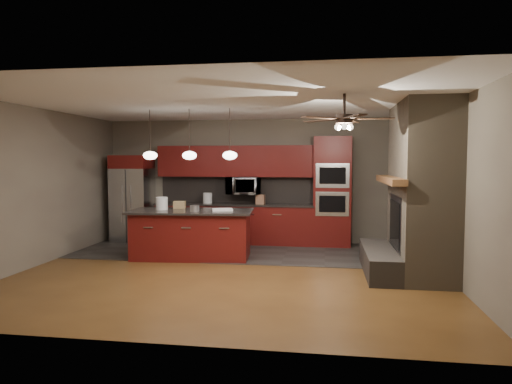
% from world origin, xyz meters
% --- Properties ---
extents(ground, '(7.00, 7.00, 0.00)m').
position_xyz_m(ground, '(0.00, 0.00, 0.00)').
color(ground, brown).
rests_on(ground, ground).
extents(ceiling, '(7.00, 6.00, 0.02)m').
position_xyz_m(ceiling, '(0.00, 0.00, 2.80)').
color(ceiling, white).
rests_on(ceiling, back_wall).
extents(back_wall, '(7.00, 0.02, 2.80)m').
position_xyz_m(back_wall, '(0.00, 3.00, 1.40)').
color(back_wall, '#726A5B').
rests_on(back_wall, ground).
extents(right_wall, '(0.02, 6.00, 2.80)m').
position_xyz_m(right_wall, '(3.50, 0.00, 1.40)').
color(right_wall, '#726A5B').
rests_on(right_wall, ground).
extents(left_wall, '(0.02, 6.00, 2.80)m').
position_xyz_m(left_wall, '(-3.50, 0.00, 1.40)').
color(left_wall, '#726A5B').
rests_on(left_wall, ground).
extents(slate_tile_patch, '(7.00, 2.40, 0.01)m').
position_xyz_m(slate_tile_patch, '(0.00, 1.80, 0.01)').
color(slate_tile_patch, '#302E2B').
rests_on(slate_tile_patch, ground).
extents(fireplace_column, '(1.30, 2.10, 2.80)m').
position_xyz_m(fireplace_column, '(3.04, 0.40, 1.30)').
color(fireplace_column, '#726551').
rests_on(fireplace_column, ground).
extents(back_cabinetry, '(3.59, 0.64, 2.20)m').
position_xyz_m(back_cabinetry, '(-0.48, 2.74, 0.89)').
color(back_cabinetry, '#571010').
rests_on(back_cabinetry, ground).
extents(oven_tower, '(0.80, 0.63, 2.38)m').
position_xyz_m(oven_tower, '(1.70, 2.69, 1.19)').
color(oven_tower, '#571010').
rests_on(oven_tower, ground).
extents(microwave, '(0.73, 0.41, 0.50)m').
position_xyz_m(microwave, '(-0.27, 2.75, 1.30)').
color(microwave, silver).
rests_on(microwave, back_cabinetry).
extents(refrigerator, '(0.84, 0.75, 1.98)m').
position_xyz_m(refrigerator, '(-2.86, 2.62, 0.99)').
color(refrigerator, silver).
rests_on(refrigerator, ground).
extents(kitchen_island, '(2.41, 1.24, 0.92)m').
position_xyz_m(kitchen_island, '(-0.98, 1.03, 0.46)').
color(kitchen_island, '#571010').
rests_on(kitchen_island, ground).
extents(white_bucket, '(0.26, 0.26, 0.24)m').
position_xyz_m(white_bucket, '(-1.57, 1.04, 1.04)').
color(white_bucket, silver).
rests_on(white_bucket, kitchen_island).
extents(paint_can, '(0.21, 0.21, 0.11)m').
position_xyz_m(paint_can, '(-0.85, 0.84, 0.98)').
color(paint_can, silver).
rests_on(paint_can, kitchen_island).
extents(paint_tray, '(0.44, 0.36, 0.04)m').
position_xyz_m(paint_tray, '(-0.37, 1.05, 0.94)').
color(paint_tray, white).
rests_on(paint_tray, kitchen_island).
extents(cardboard_box, '(0.25, 0.19, 0.14)m').
position_xyz_m(cardboard_box, '(-1.30, 1.32, 0.99)').
color(cardboard_box, '#93774C').
rests_on(cardboard_box, kitchen_island).
extents(counter_bucket, '(0.23, 0.23, 0.23)m').
position_xyz_m(counter_bucket, '(-1.09, 2.70, 1.02)').
color(counter_bucket, white).
rests_on(counter_bucket, back_cabinetry).
extents(counter_box, '(0.20, 0.16, 0.21)m').
position_xyz_m(counter_box, '(0.13, 2.65, 1.00)').
color(counter_box, '#8D6148').
rests_on(counter_box, back_cabinetry).
extents(pendant_left, '(0.26, 0.26, 0.92)m').
position_xyz_m(pendant_left, '(-1.65, 0.70, 1.96)').
color(pendant_left, black).
rests_on(pendant_left, ceiling).
extents(pendant_center, '(0.26, 0.26, 0.92)m').
position_xyz_m(pendant_center, '(-0.90, 0.70, 1.96)').
color(pendant_center, black).
rests_on(pendant_center, ceiling).
extents(pendant_right, '(0.26, 0.26, 0.92)m').
position_xyz_m(pendant_right, '(-0.15, 0.70, 1.96)').
color(pendant_right, black).
rests_on(pendant_right, ceiling).
extents(ceiling_fan, '(1.27, 1.33, 0.41)m').
position_xyz_m(ceiling_fan, '(1.80, -0.80, 2.46)').
color(ceiling_fan, black).
rests_on(ceiling_fan, ceiling).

